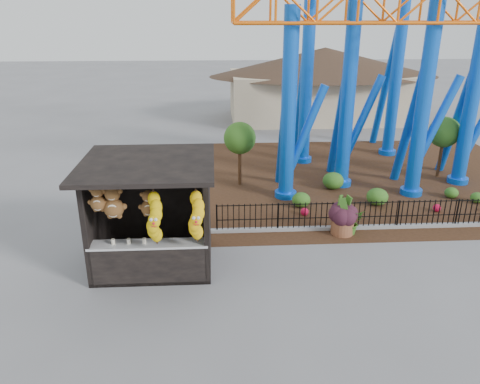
{
  "coord_description": "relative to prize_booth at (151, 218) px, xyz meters",
  "views": [
    {
      "loc": [
        -1.23,
        -10.81,
        6.8
      ],
      "look_at": [
        -0.53,
        1.5,
        2.0
      ],
      "focal_mm": 35.0,
      "sensor_mm": 36.0,
      "label": 1
    }
  ],
  "objects": [
    {
      "name": "prize_booth",
      "position": [
        0.0,
        0.0,
        0.0
      ],
      "size": [
        3.5,
        3.4,
        3.12
      ],
      "color": "black",
      "rests_on": "ground"
    },
    {
      "name": "ground",
      "position": [
        3.0,
        -0.9,
        -1.53
      ],
      "size": [
        120.0,
        120.0,
        0.0
      ],
      "primitive_type": "plane",
      "color": "slate",
      "rests_on": "ground"
    },
    {
      "name": "mulch_bed",
      "position": [
        7.0,
        7.1,
        -1.52
      ],
      "size": [
        18.0,
        12.0,
        0.02
      ],
      "primitive_type": "cube",
      "color": "#331E11",
      "rests_on": "ground"
    },
    {
      "name": "potted_plant",
      "position": [
        6.12,
        1.8,
        -1.11
      ],
      "size": [
        0.96,
        0.91,
        0.84
      ],
      "primitive_type": "imported",
      "rotation": [
        0.0,
        0.0,
        0.44
      ],
      "color": "#1B5719",
      "rests_on": "ground"
    },
    {
      "name": "roller_coaster",
      "position": [
        8.11,
        7.32,
        4.91
      ],
      "size": [
        11.0,
        6.37,
        10.82
      ],
      "color": "blue",
      "rests_on": "ground"
    },
    {
      "name": "picket_fence",
      "position": [
        7.9,
        2.1,
        -1.03
      ],
      "size": [
        12.2,
        0.06,
        1.0
      ],
      "primitive_type": null,
      "color": "black",
      "rests_on": "ground"
    },
    {
      "name": "planter_foliage",
      "position": [
        5.86,
        1.79,
        -0.63
      ],
      "size": [
        0.7,
        0.7,
        0.64
      ],
      "primitive_type": "ellipsoid",
      "color": "#30131F",
      "rests_on": "terracotta_planter"
    },
    {
      "name": "pavilion",
      "position": [
        9.0,
        19.1,
        1.53
      ],
      "size": [
        15.0,
        15.0,
        4.8
      ],
      "color": "#BFAD8C",
      "rests_on": "ground"
    },
    {
      "name": "terracotta_planter",
      "position": [
        5.86,
        1.79,
        -1.24
      ],
      "size": [
        0.89,
        0.89,
        0.59
      ],
      "primitive_type": "cylinder",
      "rotation": [
        0.0,
        0.0,
        -0.26
      ],
      "color": "brown",
      "rests_on": "ground"
    },
    {
      "name": "curb",
      "position": [
        7.0,
        2.1,
        -1.47
      ],
      "size": [
        18.0,
        0.18,
        0.12
      ],
      "primitive_type": "cube",
      "color": "gray",
      "rests_on": "ground"
    },
    {
      "name": "landscaping",
      "position": [
        7.4,
        4.69,
        -1.22
      ],
      "size": [
        7.29,
        3.24,
        0.68
      ],
      "color": "#2E5C1B",
      "rests_on": "mulch_bed"
    }
  ]
}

